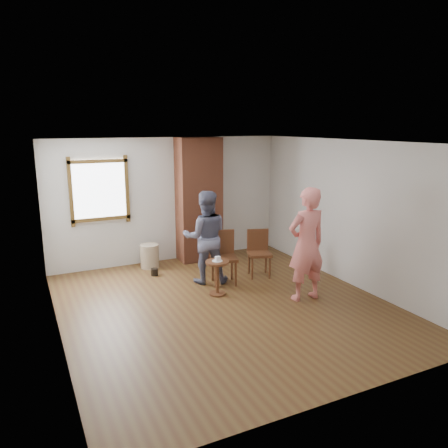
{
  "coord_description": "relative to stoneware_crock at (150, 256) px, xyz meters",
  "views": [
    {
      "loc": [
        -2.86,
        -5.92,
        2.86
      ],
      "look_at": [
        0.37,
        0.8,
        1.15
      ],
      "focal_mm": 35.0,
      "sensor_mm": 36.0,
      "label": 1
    }
  ],
  "objects": [
    {
      "name": "stoneware_crock",
      "position": [
        0.0,
        0.0,
        0.0
      ],
      "size": [
        0.41,
        0.41,
        0.48
      ],
      "primitive_type": "cylinder",
      "rotation": [
        0.0,
        0.0,
        -0.08
      ],
      "color": "tan",
      "rests_on": "ground"
    },
    {
      "name": "cake_plate",
      "position": [
        0.63,
        -1.92,
        0.36
      ],
      "size": [
        0.18,
        0.18,
        0.01
      ],
      "primitive_type": "cylinder",
      "color": "white",
      "rests_on": "side_table"
    },
    {
      "name": "cake_slice",
      "position": [
        0.64,
        -1.92,
        0.4
      ],
      "size": [
        0.08,
        0.07,
        0.06
      ],
      "primitive_type": "cube",
      "color": "silver",
      "rests_on": "cake_plate"
    },
    {
      "name": "side_table",
      "position": [
        0.63,
        -1.92,
        0.16
      ],
      "size": [
        0.4,
        0.4,
        0.6
      ],
      "color": "brown",
      "rests_on": "ground"
    },
    {
      "name": "man",
      "position": [
        0.71,
        -1.26,
        0.61
      ],
      "size": [
        1.0,
        0.88,
        1.71
      ],
      "primitive_type": "imported",
      "rotation": [
        0.0,
        0.0,
        2.8
      ],
      "color": "#15173C",
      "rests_on": "ground"
    },
    {
      "name": "brick_chimney",
      "position": [
        1.14,
        0.1,
        1.06
      ],
      "size": [
        0.9,
        0.5,
        2.6
      ],
      "primitive_type": "cube",
      "color": "#9E5338",
      "rests_on": "ground"
    },
    {
      "name": "dining_chair_left",
      "position": [
        0.99,
        -1.41,
        0.3
      ],
      "size": [
        0.56,
        0.56,
        0.97
      ],
      "rotation": [
        0.0,
        0.0,
        -0.27
      ],
      "color": "brown",
      "rests_on": "ground"
    },
    {
      "name": "person_pink",
      "position": [
        1.87,
        -2.72,
        0.7
      ],
      "size": [
        0.69,
        0.45,
        1.89
      ],
      "primitive_type": "imported",
      "rotation": [
        0.0,
        0.0,
        3.14
      ],
      "color": "#FD847E",
      "rests_on": "ground"
    },
    {
      "name": "dining_chair_right",
      "position": [
        1.77,
        -1.36,
        0.26
      ],
      "size": [
        0.52,
        0.52,
        0.89
      ],
      "rotation": [
        0.0,
        0.0,
        -0.32
      ],
      "color": "brown",
      "rests_on": "ground"
    },
    {
      "name": "dark_pot",
      "position": [
        -0.06,
        -0.52,
        -0.17
      ],
      "size": [
        0.15,
        0.15,
        0.14
      ],
      "primitive_type": "cylinder",
      "rotation": [
        0.0,
        0.0,
        0.05
      ],
      "color": "black",
      "rests_on": "ground"
    },
    {
      "name": "ground",
      "position": [
        0.54,
        -2.4,
        -0.24
      ],
      "size": [
        5.5,
        5.5,
        0.0
      ],
      "primitive_type": "plane",
      "color": "brown",
      "rests_on": "ground"
    },
    {
      "name": "room_shell",
      "position": [
        0.48,
        -1.79,
        1.57
      ],
      "size": [
        5.04,
        5.52,
        2.62
      ],
      "color": "silver",
      "rests_on": "ground"
    }
  ]
}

